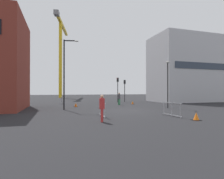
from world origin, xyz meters
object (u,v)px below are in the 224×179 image
Objects in this scene: construction_crane at (61,46)px; streetlamp_short at (168,80)px; traffic_light_near at (118,86)px; traffic_cone_orange at (196,117)px; pedestrian_walking at (102,106)px; traffic_cone_striped at (133,103)px; streetlamp_tall at (66,69)px; traffic_light_corner at (125,87)px; pedestrian_waiting at (119,98)px; traffic_cone_by_barrier at (76,105)px.

streetlamp_short is at bearing -73.55° from construction_crane.
traffic_light_near reaches higher than traffic_cone_orange.
traffic_light_near is 2.45× the size of pedestrian_walking.
construction_crane is 34.50m from traffic_cone_striped.
streetlamp_short is (11.20, -1.56, -1.10)m from streetlamp_tall.
streetlamp_short is 9.96× the size of traffic_cone_orange.
traffic_light_corner reaches higher than pedestrian_waiting.
streetlamp_short is at bearing 68.12° from traffic_cone_orange.
traffic_light_near is 8.06× the size of traffic_cone_orange.
traffic_cone_orange is at bearing -93.47° from traffic_light_near.
traffic_cone_orange is at bearing -80.34° from construction_crane.
traffic_cone_by_barrier is at bearing -166.55° from pedestrian_waiting.
streetlamp_short reaches higher than traffic_light_corner.
traffic_light_near is at bearing 73.11° from pedestrian_waiting.
traffic_cone_orange is (7.99, -9.57, -4.02)m from streetlamp_tall.
traffic_light_near is at bearing -149.96° from traffic_light_corner.
traffic_light_near is at bearing 47.78° from streetlamp_tall.
traffic_light_near is 19.96m from pedestrian_walking.
streetlamp_tall reaches higher than pedestrian_waiting.
traffic_light_near is 2.44× the size of pedestrian_waiting.
traffic_cone_orange is (-1.90, -14.93, 0.03)m from traffic_cone_striped.
construction_crane reaches higher than streetlamp_tall.
construction_crane is 4.26× the size of streetlamp_short.
pedestrian_waiting is at bearing 13.45° from traffic_cone_by_barrier.
traffic_cone_by_barrier is at bearing 92.11° from pedestrian_walking.
traffic_light_corner is 7.47× the size of traffic_cone_orange.
construction_crane is at bearing 106.45° from streetlamp_short.
streetlamp_tall is at bearing -151.51° from traffic_cone_striped.
pedestrian_waiting is 14.33m from traffic_cone_orange.
traffic_light_corner is at bearing 80.66° from traffic_cone_striped.
traffic_cone_striped is at bearing -72.27° from construction_crane.
pedestrian_walking is at bearing -120.51° from traffic_cone_striped.
traffic_light_near is (9.18, 10.12, -1.44)m from streetlamp_tall.
streetlamp_tall is (-0.39, -35.04, -10.76)m from construction_crane.
streetlamp_short is at bearing -88.27° from traffic_light_corner.
construction_crane is 12.90× the size of pedestrian_walking.
traffic_cone_orange is at bearing -97.24° from traffic_cone_striped.
streetlamp_short is at bearing -59.88° from pedestrian_waiting.
traffic_light_corner is (1.64, 0.95, -0.19)m from traffic_light_near.
traffic_light_corner is at bearing -66.50° from construction_crane.
traffic_light_corner reaches higher than traffic_cone_striped.
streetlamp_tall is 4.23× the size of pedestrian_walking.
pedestrian_waiting reaches higher than pedestrian_walking.
streetlamp_tall is 13.93× the size of traffic_cone_orange.
traffic_cone_orange is at bearing -62.76° from traffic_cone_by_barrier.
streetlamp_short is at bearing -7.93° from streetlamp_tall.
traffic_light_near is 10.70m from traffic_cone_by_barrier.
pedestrian_waiting is at bearing 120.12° from streetlamp_short.
pedestrian_waiting is (-3.27, -6.33, -1.63)m from traffic_light_corner.
pedestrian_waiting reaches higher than traffic_cone_by_barrier.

